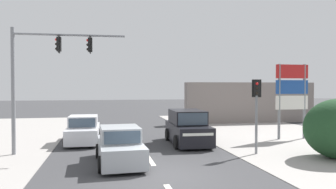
{
  "coord_description": "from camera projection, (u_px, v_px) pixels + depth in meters",
  "views": [
    {
      "loc": [
        -2.04,
        -11.26,
        3.21
      ],
      "look_at": [
        1.02,
        4.0,
        2.85
      ],
      "focal_mm": 35.0,
      "sensor_mm": 36.0,
      "label": 1
    }
  ],
  "objects": [
    {
      "name": "sedan_oncoming_near",
      "position": [
        83.0,
        131.0,
        18.74
      ],
      "size": [
        1.95,
        4.27,
        1.56
      ],
      "color": "silver",
      "rests_on": "ground"
    },
    {
      "name": "lane_dash_far",
      "position": [
        138.0,
        141.0,
        19.36
      ],
      "size": [
        0.2,
        2.4,
        0.01
      ],
      "primitive_type": "cube",
      "color": "silver",
      "rests_on": "ground"
    },
    {
      "name": "sedan_crossing_left",
      "position": [
        120.0,
        147.0,
        13.64
      ],
      "size": [
        2.04,
        4.31,
        1.56
      ],
      "color": "#A3A8AD",
      "rests_on": "ground"
    },
    {
      "name": "traffic_signal_mast",
      "position": [
        42.0,
        67.0,
        15.51
      ],
      "size": [
        5.29,
        0.49,
        6.0
      ],
      "color": "slate",
      "rests_on": "ground"
    },
    {
      "name": "ground_plane",
      "position": [
        162.0,
        178.0,
        11.52
      ],
      "size": [
        140.0,
        140.0,
        0.0
      ],
      "primitive_type": "plane",
      "color": "#3A3A3D"
    },
    {
      "name": "lane_dash_mid",
      "position": [
        150.0,
        159.0,
        14.46
      ],
      "size": [
        0.2,
        2.4,
        0.01
      ],
      "primitive_type": "cube",
      "color": "silver",
      "rests_on": "ground"
    },
    {
      "name": "suv_kerbside_parked",
      "position": [
        188.0,
        128.0,
        18.4
      ],
      "size": [
        2.17,
        4.59,
        1.9
      ],
      "color": "black",
      "rests_on": "ground"
    },
    {
      "name": "shopfront_wall_far",
      "position": [
        251.0,
        103.0,
        29.32
      ],
      "size": [
        12.0,
        1.0,
        3.6
      ],
      "primitive_type": "cube",
      "color": "gray",
      "rests_on": "ground"
    },
    {
      "name": "shopping_plaza_sign",
      "position": [
        292.0,
        91.0,
        20.02
      ],
      "size": [
        2.1,
        0.16,
        4.6
      ],
      "color": "slate",
      "rests_on": "ground"
    },
    {
      "name": "pedestal_signal_right_kerb",
      "position": [
        256.0,
        104.0,
        15.49
      ],
      "size": [
        0.43,
        0.31,
        3.56
      ],
      "color": "slate",
      "rests_on": "ground"
    }
  ]
}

